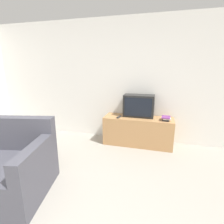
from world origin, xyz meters
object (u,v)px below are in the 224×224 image
(book_stack, at_px, (166,118))
(remote_on_stand, at_px, (119,117))
(tv_stand, at_px, (138,131))
(television, at_px, (139,106))

(book_stack, height_order, remote_on_stand, book_stack)
(tv_stand, relative_size, television, 2.27)
(tv_stand, xyz_separation_m, television, (-0.01, 0.08, 0.52))
(tv_stand, bearing_deg, book_stack, -5.70)
(television, relative_size, book_stack, 2.71)
(television, height_order, remote_on_stand, television)
(book_stack, xyz_separation_m, remote_on_stand, (-0.93, -0.06, -0.03))
(tv_stand, distance_m, remote_on_stand, 0.51)
(tv_stand, bearing_deg, television, 98.60)
(book_stack, bearing_deg, remote_on_stand, -176.49)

